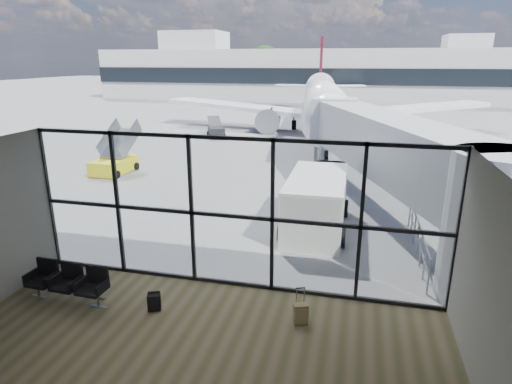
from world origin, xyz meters
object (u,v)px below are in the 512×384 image
at_px(backpack, 154,302).
at_px(suitcase, 301,314).
at_px(service_van, 316,203).
at_px(belt_loader, 216,131).
at_px(seating_row, 69,280).
at_px(mobile_stairs, 115,163).
at_px(airliner, 323,99).

distance_m(backpack, suitcase, 3.92).
height_order(service_van, belt_loader, service_van).
bearing_deg(seating_row, belt_loader, 102.00).
xyz_separation_m(backpack, belt_loader, (-7.03, 25.91, 0.29)).
bearing_deg(mobile_stairs, airliner, 64.83).
height_order(airliner, mobile_stairs, airliner).
height_order(suitcase, mobile_stairs, mobile_stairs).
xyz_separation_m(suitcase, belt_loader, (-10.94, 25.60, 0.24)).
xyz_separation_m(suitcase, mobile_stairs, (-12.86, 12.64, 0.28)).
height_order(backpack, service_van, service_van).
bearing_deg(backpack, service_van, 40.76).
height_order(suitcase, service_van, service_van).
bearing_deg(airliner, service_van, -91.85).
relative_size(suitcase, airliner, 0.03).
relative_size(backpack, airliner, 0.01).
xyz_separation_m(suitcase, service_van, (-0.31, 6.45, 0.81)).
distance_m(seating_row, airliner, 33.31).
bearing_deg(mobile_stairs, backpack, -53.09).
xyz_separation_m(service_van, belt_loader, (-10.62, 19.15, -0.57)).
distance_m(seating_row, suitcase, 6.46).
height_order(suitcase, airliner, airliner).
distance_m(airliner, belt_loader, 11.25).
distance_m(backpack, mobile_stairs, 15.74).
height_order(airliner, belt_loader, airliner).
xyz_separation_m(backpack, service_van, (3.60, 6.76, 0.86)).
distance_m(seating_row, backpack, 2.56).
relative_size(seating_row, airliner, 0.07).
height_order(seating_row, service_van, service_van).
bearing_deg(suitcase, seating_row, 163.26).
bearing_deg(airliner, backpack, -99.06).
distance_m(suitcase, mobile_stairs, 18.03).
height_order(seating_row, mobile_stairs, mobile_stairs).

